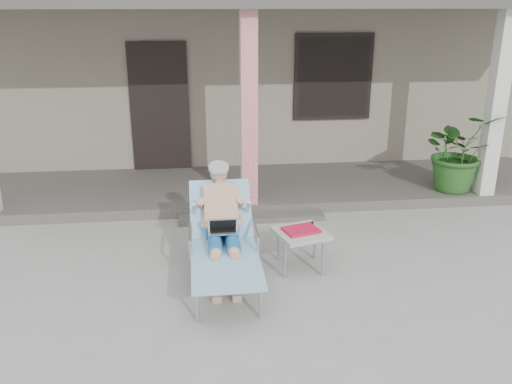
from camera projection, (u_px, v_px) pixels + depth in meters
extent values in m
plane|color=#9E9E99|center=(269.00, 286.00, 5.72)|extent=(60.00, 60.00, 0.00)
cube|color=gray|center=(229.00, 70.00, 11.32)|extent=(10.00, 5.00, 3.00)
cube|color=black|center=(160.00, 107.00, 8.91)|extent=(0.95, 0.06, 2.10)
cube|color=black|center=(333.00, 77.00, 9.07)|extent=(1.20, 0.06, 1.30)
cube|color=black|center=(333.00, 77.00, 9.06)|extent=(1.32, 0.05, 1.42)
cube|color=#605B56|center=(244.00, 188.00, 8.51)|extent=(10.00, 2.00, 0.15)
cube|color=red|center=(249.00, 111.00, 7.26)|extent=(0.22, 0.22, 2.61)
cube|color=silver|center=(496.00, 106.00, 7.62)|extent=(0.22, 0.22, 2.61)
cube|color=#605B56|center=(251.00, 217.00, 7.45)|extent=(2.00, 0.30, 0.07)
cylinder|color=#B7B7BC|center=(197.00, 306.00, 5.02)|extent=(0.04, 0.04, 0.35)
cylinder|color=#B7B7BC|center=(261.00, 302.00, 5.09)|extent=(0.04, 0.04, 0.35)
cylinder|color=#B7B7BC|center=(196.00, 251.00, 6.11)|extent=(0.04, 0.04, 0.35)
cylinder|color=#B7B7BC|center=(248.00, 249.00, 6.18)|extent=(0.04, 0.04, 0.35)
cube|color=#B7B7BC|center=(226.00, 264.00, 5.40)|extent=(0.60, 1.17, 0.03)
cube|color=#9BCCF0|center=(226.00, 262.00, 5.39)|extent=(0.70, 1.21, 0.04)
cube|color=#B7B7BC|center=(221.00, 212.00, 6.12)|extent=(0.60, 0.56, 0.47)
cube|color=#9BCCF0|center=(221.00, 210.00, 6.11)|extent=(0.69, 0.63, 0.53)
cylinder|color=#A2A2A5|center=(219.00, 167.00, 6.23)|extent=(0.23, 0.24, 0.12)
cube|color=silver|center=(223.00, 231.00, 5.73)|extent=(0.32, 0.23, 0.22)
cube|color=#AEAEA9|center=(301.00, 233.00, 5.99)|extent=(0.66, 0.66, 0.04)
cylinder|color=#B7B7BC|center=(285.00, 261.00, 5.84)|extent=(0.04, 0.04, 0.40)
cylinder|color=#B7B7BC|center=(323.00, 259.00, 5.88)|extent=(0.04, 0.04, 0.40)
cylinder|color=#B7B7BC|center=(279.00, 244.00, 6.24)|extent=(0.04, 0.04, 0.40)
cylinder|color=#B7B7BC|center=(315.00, 243.00, 6.28)|extent=(0.04, 0.04, 0.40)
cube|color=red|center=(301.00, 230.00, 5.97)|extent=(0.43, 0.37, 0.03)
cube|color=black|center=(299.00, 226.00, 6.10)|extent=(0.36, 0.13, 0.04)
imported|color=#26591E|center=(459.00, 151.00, 8.02)|extent=(1.09, 0.95, 1.20)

